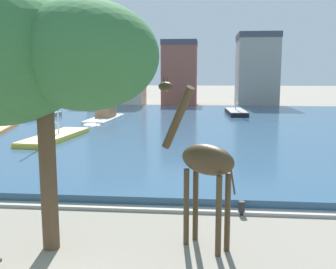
{
  "coord_description": "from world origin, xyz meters",
  "views": [
    {
      "loc": [
        3.58,
        -7.1,
        5.08
      ],
      "look_at": [
        1.82,
        11.24,
        2.2
      ],
      "focal_mm": 42.66,
      "sensor_mm": 36.0,
      "label": 1
    }
  ],
  "objects": [
    {
      "name": "townhouse_corner_house",
      "position": [
        10.9,
        53.61,
        5.35
      ],
      "size": [
        5.83,
        8.0,
        10.68
      ],
      "color": "gray",
      "rests_on": "ground"
    },
    {
      "name": "sailboat_white",
      "position": [
        -6.55,
        31.23,
        0.52
      ],
      "size": [
        2.43,
        8.87,
        5.63
      ],
      "color": "white",
      "rests_on": "ground"
    },
    {
      "name": "townhouse_end_terrace",
      "position": [
        -0.61,
        55.43,
        4.97
      ],
      "size": [
        5.34,
        6.39,
        9.9
      ],
      "color": "#8E5142",
      "rests_on": "ground"
    },
    {
      "name": "harbor_water",
      "position": [
        0.0,
        28.66,
        0.21
      ],
      "size": [
        76.54,
        42.84,
        0.42
      ],
      "primitive_type": "cube",
      "color": "#2D5170",
      "rests_on": "ground"
    },
    {
      "name": "sailboat_grey",
      "position": [
        -14.14,
        32.54,
        0.45
      ],
      "size": [
        3.74,
        6.25,
        8.12
      ],
      "color": "#939399",
      "rests_on": "ground"
    },
    {
      "name": "shade_tree",
      "position": [
        -1.24,
        3.46,
        5.48
      ],
      "size": [
        6.98,
        5.09,
        7.43
      ],
      "color": "brown",
      "rests_on": "ground"
    },
    {
      "name": "mooring_bollard",
      "position": [
        4.9,
        6.84,
        0.25
      ],
      "size": [
        0.24,
        0.24,
        0.5
      ],
      "primitive_type": "cylinder",
      "color": "#232326",
      "rests_on": "ground"
    },
    {
      "name": "townhouse_wide_warehouse",
      "position": [
        -10.23,
        54.17,
        6.33
      ],
      "size": [
        8.5,
        5.45,
        12.62
      ],
      "color": "beige",
      "rests_on": "ground"
    },
    {
      "name": "quay_edge_coping",
      "position": [
        0.0,
        6.99,
        0.06
      ],
      "size": [
        76.54,
        0.5,
        0.12
      ],
      "primitive_type": "cube",
      "color": "#ADA89E",
      "rests_on": "ground"
    },
    {
      "name": "sailboat_black",
      "position": [
        6.88,
        38.75,
        0.48
      ],
      "size": [
        2.26,
        7.68,
        8.32
      ],
      "color": "black",
      "rests_on": "ground"
    },
    {
      "name": "sailboat_yellow",
      "position": [
        -6.97,
        20.64,
        0.39
      ],
      "size": [
        2.79,
        9.0,
        8.17
      ],
      "color": "gold",
      "rests_on": "ground"
    },
    {
      "name": "giraffe_statue",
      "position": [
        3.51,
        4.1,
        2.54
      ],
      "size": [
        2.5,
        2.04,
        4.97
      ],
      "color": "#42331E",
      "rests_on": "ground"
    }
  ]
}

